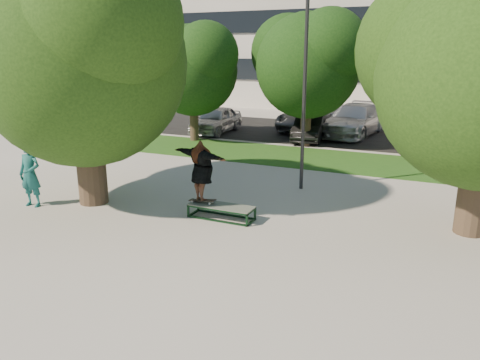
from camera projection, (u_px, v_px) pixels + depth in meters
The scene contains 16 objects.
ground at pixel (200, 236), 11.48m from camera, with size 120.00×120.00×0.00m, color gray.
grass_strip at pixel (334, 160), 19.40m from camera, with size 30.00×4.00×0.02m, color #204F16.
asphalt_strip at pixel (344, 134), 25.49m from camera, with size 40.00×8.00×0.01m, color black.
tree_left at pixel (81, 50), 12.97m from camera, with size 6.96×5.95×7.12m.
bg_tree_left at pixel (192, 65), 22.81m from camera, with size 5.28×4.51×5.77m.
bg_tree_mid at pixel (307, 59), 21.42m from camera, with size 5.76×4.92×6.24m.
bg_tree_right at pixel (434, 74), 18.90m from camera, with size 5.04×4.31×5.43m.
lamppost at pixel (304, 92), 14.61m from camera, with size 0.25×0.15×6.11m.
office_building at pixel (369, 5), 38.16m from camera, with size 30.00×14.12×16.00m.
grind_box at pixel (221, 212), 12.65m from camera, with size 1.80×0.60×0.38m.
skater_rig at pixel (202, 171), 12.59m from camera, with size 2.09×1.23×1.73m.
bystander at pixel (30, 174), 13.48m from camera, with size 0.70×0.46×1.92m, color #175857.
car_silver_a at pixel (216, 120), 25.74m from camera, with size 1.69×4.20×1.43m, color #AEAFB3.
car_dark at pixel (309, 128), 23.64m from camera, with size 1.34×3.85×1.27m, color black.
car_grey at pixel (312, 117), 26.53m from camera, with size 2.56×5.54×1.54m, color #55565A.
car_silver_b at pixel (354, 120), 24.96m from camera, with size 2.31×5.67×1.65m, color silver.
Camera 1 is at (5.33, -9.32, 4.40)m, focal length 35.00 mm.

